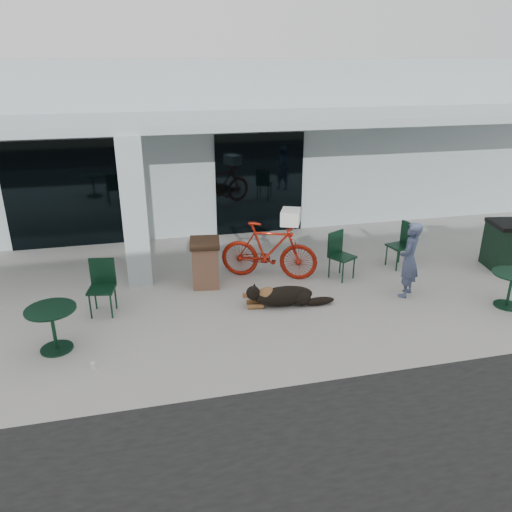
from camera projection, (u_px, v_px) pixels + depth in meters
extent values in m
plane|color=#ABA8A1|center=(228.00, 326.00, 9.05)|extent=(80.00, 80.00, 0.00)
cube|color=#ACBDC3|center=(179.00, 134.00, 15.89)|extent=(22.00, 7.00, 4.50)
cube|color=black|center=(64.00, 195.00, 12.36)|extent=(2.80, 0.06, 2.70)
cube|color=black|center=(260.00, 184.00, 13.43)|extent=(2.40, 0.06, 2.70)
cube|color=#ACBDC3|center=(134.00, 213.00, 10.23)|extent=(0.50, 0.50, 3.12)
cube|color=#ACBDC3|center=(196.00, 121.00, 11.11)|extent=(22.00, 2.80, 0.18)
imported|color=#A51C0D|center=(269.00, 251.00, 10.80)|extent=(2.18, 1.38, 1.27)
cube|color=white|center=(291.00, 217.00, 10.44)|extent=(0.55, 0.62, 0.30)
cylinder|color=white|center=(93.00, 365.00, 7.80)|extent=(0.08, 0.08, 0.09)
imported|color=#445073|center=(409.00, 260.00, 9.92)|extent=(0.66, 0.66, 1.56)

